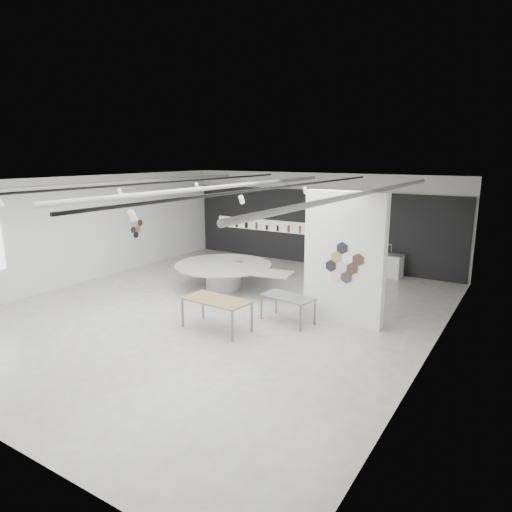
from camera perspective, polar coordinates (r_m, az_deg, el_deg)
The scene contains 7 objects.
room at distance 13.25m, azimuth -5.23°, elevation 1.85°, with size 12.02×14.02×3.82m.
back_wall_display at distance 19.24m, azimuth 7.42°, elevation 3.53°, with size 11.80×0.27×3.10m.
partition_column at distance 12.44m, azimuth 10.99°, elevation -0.31°, with size 2.20×0.38×3.60m.
display_island at distance 15.75m, azimuth -3.89°, elevation -2.08°, with size 4.64×3.86×0.85m.
sample_table_wood at distance 11.99m, azimuth -4.98°, elevation -5.69°, with size 1.84×1.01×0.84m.
sample_table_stone at distance 12.55m, azimuth 4.00°, elevation -5.30°, with size 1.55×0.97×0.74m.
kitchen_counter at distance 18.02m, azimuth 15.46°, elevation -1.01°, with size 1.58×0.72×1.21m.
Camera 1 is at (7.80, -10.36, 4.52)m, focal length 32.00 mm.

